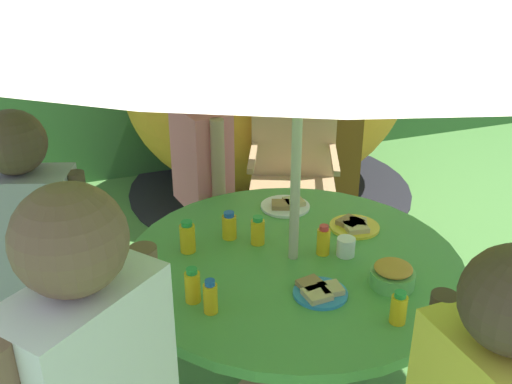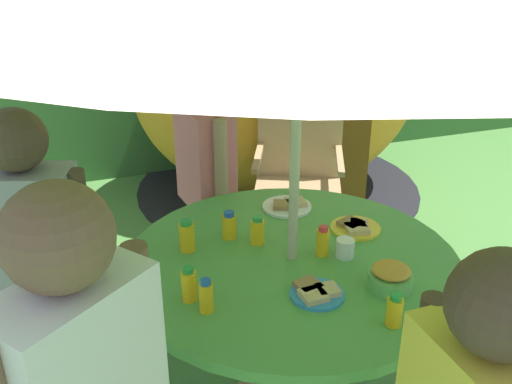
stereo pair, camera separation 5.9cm
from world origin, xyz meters
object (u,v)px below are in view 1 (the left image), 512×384
object	(u,v)px
dome_tent	(271,77)
juice_bottle_center_back	(229,226)
snack_bowl	(393,275)
juice_bottle_near_left	(210,297)
child_in_pink_shirt	(202,159)
plate_near_right	(354,226)
juice_bottle_mid_left	(187,237)
wooden_chair	(293,165)
juice_bottle_far_right	(193,286)
juice_bottle_back_edge	(323,241)
garden_table	(292,285)
juice_bottle_far_left	(399,308)
juice_bottle_mid_right	(258,231)
cup_near	(346,247)
plate_front_edge	(320,291)
child_in_grey_shirt	(31,237)
plate_center_front	(286,205)

from	to	relation	value
dome_tent	juice_bottle_center_back	distance (m)	2.17
snack_bowl	juice_bottle_near_left	world-z (taller)	juice_bottle_near_left
child_in_pink_shirt	plate_near_right	distance (m)	0.86
child_in_pink_shirt	juice_bottle_mid_left	xyz separation A→B (m)	(-0.25, -0.66, -0.04)
wooden_chair	juice_bottle_far_right	world-z (taller)	wooden_chair
child_in_pink_shirt	juice_bottle_back_edge	world-z (taller)	child_in_pink_shirt
garden_table	dome_tent	xyz separation A→B (m)	(0.79, 2.17, 0.25)
juice_bottle_far_left	child_in_pink_shirt	bearing A→B (deg)	101.18
juice_bottle_mid_right	cup_near	size ratio (longest dim) A/B	1.62
juice_bottle_far_left	cup_near	bearing A→B (deg)	84.00
plate_near_right	juice_bottle_near_left	world-z (taller)	juice_bottle_near_left
juice_bottle_far_left	wooden_chair	bearing A→B (deg)	76.92
plate_front_edge	cup_near	world-z (taller)	cup_near
dome_tent	juice_bottle_mid_left	size ratio (longest dim) A/B	17.56
child_in_grey_shirt	juice_bottle_near_left	distance (m)	0.75
dome_tent	juice_bottle_mid_right	size ratio (longest dim) A/B	19.26
juice_bottle_mid_left	plate_center_front	bearing A→B (deg)	22.90
garden_table	juice_bottle_back_edge	distance (m)	0.22
garden_table	dome_tent	world-z (taller)	dome_tent
plate_near_right	cup_near	distance (m)	0.22
snack_bowl	juice_bottle_back_edge	xyz separation A→B (m)	(-0.13, 0.28, 0.01)
juice_bottle_near_left	wooden_chair	bearing A→B (deg)	56.65
snack_bowl	cup_near	size ratio (longest dim) A/B	2.16
plate_center_front	snack_bowl	bearing A→B (deg)	-81.44
juice_bottle_far_left	juice_bottle_near_left	bearing A→B (deg)	154.16
wooden_chair	dome_tent	bearing A→B (deg)	99.71
plate_front_edge	juice_bottle_far_left	bearing A→B (deg)	-53.40
plate_center_front	juice_bottle_mid_left	distance (m)	0.55
cup_near	juice_bottle_far_right	bearing A→B (deg)	-172.64
juice_bottle_center_back	snack_bowl	bearing A→B (deg)	-50.73
snack_bowl	cup_near	bearing A→B (deg)	103.06
juice_bottle_near_left	juice_bottle_mid_left	xyz separation A→B (m)	(0.03, 0.40, 0.00)
plate_center_front	juice_bottle_near_left	xyz separation A→B (m)	(-0.53, -0.61, 0.05)
child_in_grey_shirt	juice_bottle_back_edge	bearing A→B (deg)	1.27
snack_bowl	plate_near_right	size ratio (longest dim) A/B	0.76
cup_near	plate_near_right	bearing A→B (deg)	51.80
snack_bowl	juice_bottle_far_left	xyz separation A→B (m)	(-0.10, -0.18, 0.01)
dome_tent	plate_front_edge	size ratio (longest dim) A/B	12.09
juice_bottle_far_right	child_in_grey_shirt	bearing A→B (deg)	137.15
plate_near_right	juice_bottle_far_right	distance (m)	0.80
juice_bottle_mid_right	plate_center_front	bearing A→B (deg)	47.51
wooden_chair	cup_near	bearing A→B (deg)	-81.15
wooden_chair	child_in_pink_shirt	size ratio (longest dim) A/B	0.81
plate_front_edge	juice_bottle_mid_left	bearing A→B (deg)	127.99
juice_bottle_mid_right	juice_bottle_back_edge	distance (m)	0.26
juice_bottle_center_back	cup_near	bearing A→B (deg)	-37.56
dome_tent	child_in_grey_shirt	size ratio (longest dim) A/B	1.69
child_in_grey_shirt	plate_center_front	distance (m)	1.06
plate_front_edge	juice_bottle_back_edge	xyz separation A→B (m)	(0.13, 0.24, 0.04)
garden_table	child_in_pink_shirt	distance (m)	0.88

